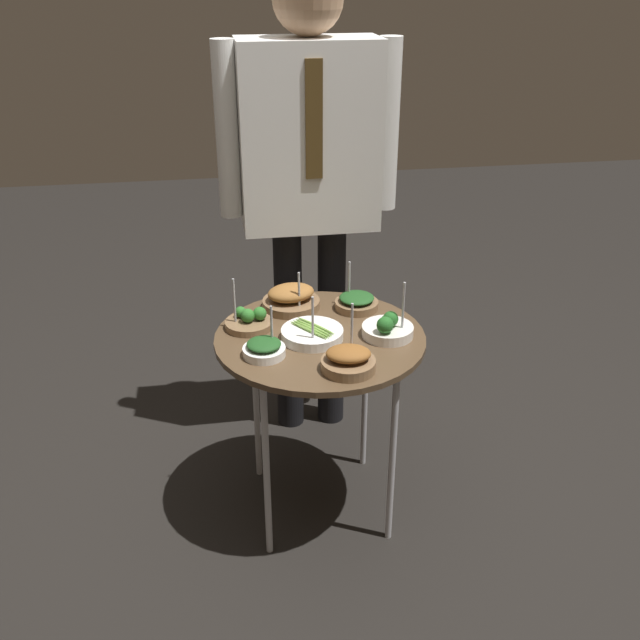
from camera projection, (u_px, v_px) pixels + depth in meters
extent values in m
plane|color=black|center=(320.00, 503.00, 2.35)|extent=(8.00, 8.00, 0.00)
cylinder|color=brown|center=(320.00, 338.00, 2.07)|extent=(0.62, 0.62, 0.02)
cylinder|color=#B7B7BC|center=(392.00, 457.00, 2.08)|extent=(0.02, 0.02, 0.61)
cylinder|color=#B7B7BC|center=(266.00, 470.00, 2.03)|extent=(0.02, 0.02, 0.61)
cylinder|color=#B7B7BC|center=(365.00, 390.00, 2.40)|extent=(0.02, 0.02, 0.61)
cylinder|color=#B7B7BC|center=(256.00, 400.00, 2.35)|extent=(0.02, 0.02, 0.61)
cylinder|color=white|center=(312.00, 334.00, 2.05)|extent=(0.18, 0.18, 0.03)
ellipsoid|color=#7AA847|center=(316.00, 326.00, 2.05)|extent=(0.10, 0.13, 0.01)
ellipsoid|color=#7AA847|center=(313.00, 328.00, 2.04)|extent=(0.10, 0.13, 0.01)
ellipsoid|color=#7AA847|center=(311.00, 329.00, 2.04)|extent=(0.10, 0.13, 0.01)
ellipsoid|color=#7AA847|center=(308.00, 330.00, 2.03)|extent=(0.10, 0.13, 0.01)
cylinder|color=#ADADB2|center=(313.00, 322.00, 1.97)|extent=(0.01, 0.01, 0.15)
cylinder|color=brown|center=(291.00, 304.00, 2.23)|extent=(0.18, 0.18, 0.03)
ellipsoid|color=#93602D|center=(291.00, 293.00, 2.21)|extent=(0.17, 0.14, 0.05)
cylinder|color=#ADADB2|center=(299.00, 293.00, 2.17)|extent=(0.01, 0.01, 0.13)
cylinder|color=silver|center=(388.00, 331.00, 2.06)|extent=(0.15, 0.15, 0.03)
sphere|color=#236023|center=(391.00, 319.00, 2.05)|extent=(0.05, 0.05, 0.05)
sphere|color=#236023|center=(388.00, 320.00, 2.05)|extent=(0.04, 0.04, 0.04)
sphere|color=#236023|center=(385.00, 325.00, 2.01)|extent=(0.05, 0.05, 0.05)
cylinder|color=#ADADB2|center=(403.00, 310.00, 2.02)|extent=(0.01, 0.01, 0.17)
cylinder|color=brown|center=(249.00, 324.00, 2.11)|extent=(0.14, 0.14, 0.02)
sphere|color=#2D7028|center=(260.00, 314.00, 2.10)|extent=(0.04, 0.04, 0.04)
sphere|color=#2D7028|center=(240.00, 312.00, 2.12)|extent=(0.03, 0.03, 0.03)
sphere|color=#2D7028|center=(248.00, 316.00, 2.09)|extent=(0.04, 0.04, 0.04)
cylinder|color=#ADADB2|center=(234.00, 303.00, 2.08)|extent=(0.01, 0.01, 0.16)
cylinder|color=brown|center=(348.00, 365.00, 1.89)|extent=(0.15, 0.15, 0.03)
ellipsoid|color=brown|center=(348.00, 354.00, 1.88)|extent=(0.13, 0.11, 0.04)
cylinder|color=#ADADB2|center=(352.00, 333.00, 1.89)|extent=(0.01, 0.01, 0.17)
cylinder|color=brown|center=(356.00, 305.00, 2.22)|extent=(0.14, 0.14, 0.02)
ellipsoid|color=#1E4C1E|center=(357.00, 298.00, 2.21)|extent=(0.11, 0.11, 0.02)
cylinder|color=#ADADB2|center=(349.00, 283.00, 2.22)|extent=(0.01, 0.01, 0.14)
cylinder|color=white|center=(264.00, 351.00, 1.96)|extent=(0.12, 0.12, 0.02)
ellipsoid|color=#1E4C1E|center=(264.00, 344.00, 1.95)|extent=(0.10, 0.10, 0.02)
cylinder|color=#ADADB2|center=(272.00, 328.00, 1.96)|extent=(0.01, 0.01, 0.14)
cylinder|color=black|center=(289.00, 330.00, 2.60)|extent=(0.10, 0.10, 0.80)
cylinder|color=black|center=(331.00, 327.00, 2.62)|extent=(0.10, 0.10, 0.80)
cube|color=white|center=(309.00, 136.00, 2.29)|extent=(0.45, 0.22, 0.60)
cube|color=#4C3819|center=(314.00, 121.00, 2.16)|extent=(0.05, 0.01, 0.36)
cylinder|color=white|center=(227.00, 132.00, 2.24)|extent=(0.07, 0.07, 0.55)
cylinder|color=white|center=(388.00, 126.00, 2.32)|extent=(0.07, 0.07, 0.55)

